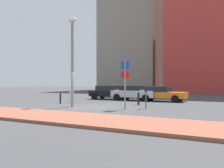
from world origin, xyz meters
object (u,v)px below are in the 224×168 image
at_px(parked_car_orange, 161,93).
at_px(street_lamp, 72,54).
at_px(parking_sign_post, 125,79).
at_px(parked_car_silver, 134,93).
at_px(traffic_bollard_near, 60,98).
at_px(traffic_bollard_far, 138,99).
at_px(parked_car_black, 110,92).
at_px(parking_meter, 146,95).
at_px(traffic_bollard_mid, 70,97).

relative_size(parked_car_orange, street_lamp, 0.73).
bearing_deg(parked_car_orange, parking_sign_post, -92.90).
relative_size(parked_car_silver, traffic_bollard_near, 4.88).
distance_m(traffic_bollard_near, traffic_bollard_far, 6.41).
bearing_deg(parked_car_orange, traffic_bollard_near, -137.19).
xyz_separation_m(parked_car_silver, street_lamp, (-1.77, -7.64, 3.06)).
relative_size(parked_car_black, traffic_bollard_far, 4.57).
xyz_separation_m(parking_meter, traffic_bollard_mid, (-6.99, 1.01, -0.41)).
bearing_deg(parking_sign_post, traffic_bollard_near, 168.82).
bearing_deg(parked_car_silver, traffic_bollard_mid, -124.29).
height_order(parked_car_silver, traffic_bollard_near, parked_car_silver).
bearing_deg(traffic_bollard_near, traffic_bollard_mid, 57.15).
bearing_deg(traffic_bollard_far, parked_car_silver, 115.72).
bearing_deg(parked_car_black, traffic_bollard_mid, -100.56).
distance_m(parked_car_silver, traffic_bollard_far, 4.61).
distance_m(parked_car_black, traffic_bollard_near, 6.33).
bearing_deg(parked_car_orange, traffic_bollard_far, -98.06).
relative_size(traffic_bollard_mid, traffic_bollard_far, 1.09).
bearing_deg(parked_car_black, parking_meter, -47.18).
bearing_deg(parking_meter, parked_car_orange, 96.39).
height_order(parked_car_orange, parking_sign_post, parking_sign_post).
xyz_separation_m(parked_car_black, traffic_bollard_mid, (-1.01, -5.43, -0.22)).
relative_size(parked_car_black, street_lamp, 0.68).
bearing_deg(parked_car_orange, parked_car_silver, -176.69).
height_order(traffic_bollard_near, traffic_bollard_mid, traffic_bollard_mid).
bearing_deg(traffic_bollard_far, parked_car_orange, 81.94).
xyz_separation_m(parked_car_black, traffic_bollard_near, (-1.48, -6.15, -0.30)).
bearing_deg(parked_car_black, traffic_bollard_far, -42.35).
xyz_separation_m(parking_sign_post, traffic_bollard_near, (-6.34, 1.25, -1.57)).
bearing_deg(traffic_bollard_far, traffic_bollard_near, -162.49).
bearing_deg(street_lamp, parked_car_black, 96.45).
bearing_deg(parking_sign_post, parked_car_orange, 87.10).
bearing_deg(parked_car_orange, street_lamp, -119.28).
relative_size(parked_car_orange, parking_meter, 3.27).
distance_m(parked_car_black, parked_car_orange, 5.24).
bearing_deg(parking_meter, parked_car_silver, 117.65).
bearing_deg(traffic_bollard_mid, traffic_bollard_near, -122.85).
height_order(parked_car_black, traffic_bollard_far, parked_car_black).
xyz_separation_m(parked_car_black, parking_meter, (5.97, -6.45, 0.19)).
height_order(parking_sign_post, traffic_bollard_near, parking_sign_post).
bearing_deg(traffic_bollard_near, parked_car_black, 76.49).
relative_size(parked_car_orange, traffic_bollard_near, 5.32).
height_order(parked_car_black, traffic_bollard_near, parked_car_black).
xyz_separation_m(traffic_bollard_near, traffic_bollard_far, (6.11, 1.93, 0.04)).
relative_size(parking_sign_post, street_lamp, 0.50).
relative_size(parked_car_orange, parking_sign_post, 1.47).
distance_m(parked_car_black, parking_meter, 8.79).
xyz_separation_m(parked_car_black, parked_car_orange, (5.24, 0.07, -0.03)).
xyz_separation_m(parked_car_black, traffic_bollard_far, (4.63, -4.22, -0.26)).
bearing_deg(parking_sign_post, street_lamp, -175.48).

